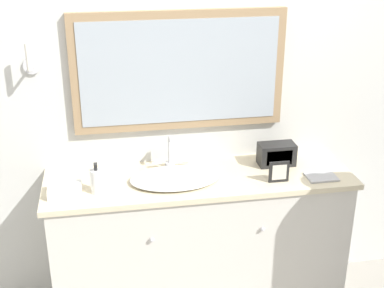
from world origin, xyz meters
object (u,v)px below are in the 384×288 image
object	(u,v)px
picture_frame	(279,172)
soap_bottle	(97,181)
sink_basin	(174,177)
appliance_box	(277,154)

from	to	relation	value
picture_frame	soap_bottle	bearing A→B (deg)	177.18
soap_bottle	sink_basin	bearing A→B (deg)	9.37
soap_bottle	appliance_box	bearing A→B (deg)	9.28
appliance_box	picture_frame	world-z (taller)	appliance_box
picture_frame	sink_basin	bearing A→B (deg)	168.17
sink_basin	soap_bottle	bearing A→B (deg)	-170.63
sink_basin	appliance_box	bearing A→B (deg)	9.23
soap_bottle	appliance_box	world-z (taller)	soap_bottle
appliance_box	sink_basin	bearing A→B (deg)	-170.77
sink_basin	appliance_box	world-z (taller)	sink_basin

